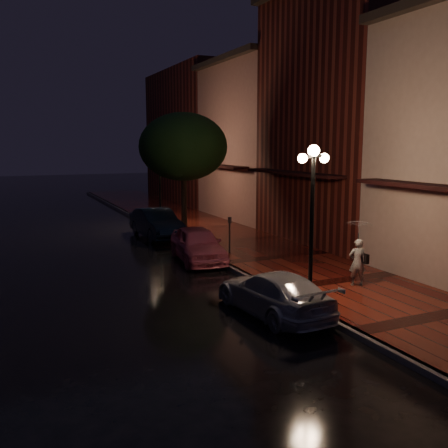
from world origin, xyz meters
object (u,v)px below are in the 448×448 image
streetlamp_near (312,213)px  pink_car (198,244)px  streetlamp_far (160,180)px  street_tree (184,149)px  silver_car (273,293)px  woman_with_umbrella (358,242)px  parking_meter (230,231)px  navy_car (157,223)px

streetlamp_near → pink_car: size_ratio=1.09×
streetlamp_far → street_tree: street_tree is taller
street_tree → silver_car: bearing=-98.1°
street_tree → pink_car: 6.11m
silver_car → woman_with_umbrella: bearing=-169.7°
streetlamp_far → woman_with_umbrella: streetlamp_far is taller
streetlamp_far → parking_meter: 7.63m
silver_car → street_tree: bearing=-102.0°
streetlamp_near → silver_car: 2.45m
navy_car → parking_meter: (1.53, -5.02, 0.32)m
streetlamp_near → parking_meter: bearing=85.0°
streetlamp_far → navy_car: 3.22m
silver_car → parking_meter: parking_meter is taller
parking_meter → streetlamp_far: bearing=103.9°
pink_car → silver_car: 6.50m
woman_with_umbrella → parking_meter: woman_with_umbrella is taller
streetlamp_far → navy_car: size_ratio=1.01×
silver_car → parking_meter: 7.14m
pink_car → navy_car: size_ratio=0.93×
parking_meter → navy_car: bearing=116.4°
street_tree → parking_meter: (0.32, -4.43, -3.23)m
pink_car → woman_with_umbrella: bearing=-54.2°
woman_with_umbrella → pink_car: bearing=-40.1°
pink_car → parking_meter: size_ratio=2.76×
woman_with_umbrella → street_tree: bearing=-58.7°
street_tree → navy_car: size_ratio=1.36×
silver_car → woman_with_umbrella: woman_with_umbrella is taller
streetlamp_far → pink_car: (-0.95, -7.81, -1.93)m
pink_car → silver_car: pink_car is taller
streetlamp_far → parking_meter: bearing=-85.6°
pink_car → silver_car: (-0.40, -6.48, -0.09)m
silver_car → woman_with_umbrella: size_ratio=1.95×
street_tree → pink_car: size_ratio=1.47×
streetlamp_far → pink_car: 8.10m
streetlamp_near → streetlamp_far: size_ratio=1.00×
streetlamp_far → silver_car: 14.50m
streetlamp_near → street_tree: bearing=88.7°
navy_car → street_tree: bearing=-28.4°
streetlamp_near → woman_with_umbrella: 2.46m
streetlamp_near → street_tree: 11.12m
streetlamp_near → silver_car: size_ratio=1.08×
street_tree → silver_car: 11.98m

